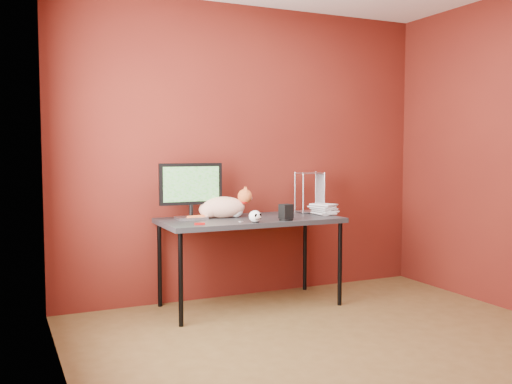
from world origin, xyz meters
name	(u,v)px	position (x,y,z in m)	size (l,w,h in m)	color
room	(361,130)	(0.00, 0.00, 1.45)	(3.52, 3.52, 2.61)	#513A1C
desk	(250,224)	(-0.15, 1.37, 0.70)	(1.50, 0.70, 0.75)	black
monitor	(191,188)	(-0.62, 1.51, 1.01)	(0.53, 0.17, 0.46)	silver
cat	(223,207)	(-0.35, 1.48, 0.84)	(0.57, 0.28, 0.26)	#D5622D
skull_mug	(255,216)	(-0.24, 1.08, 0.80)	(0.10, 0.10, 0.09)	white
speaker	(286,213)	(0.05, 1.10, 0.81)	(0.12, 0.12, 0.13)	black
book_stack	(317,155)	(0.48, 1.35, 1.27)	(0.22, 0.25, 1.05)	beige
wire_rack	(310,192)	(0.52, 1.54, 0.93)	(0.23, 0.19, 0.37)	silver
pocket_knife	(200,224)	(-0.68, 1.14, 0.76)	(0.08, 0.02, 0.02)	#A10D0C
black_gadget	(255,221)	(-0.23, 1.08, 0.76)	(0.05, 0.03, 0.02)	black
washer	(241,222)	(-0.32, 1.17, 0.75)	(0.04, 0.04, 0.00)	silver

